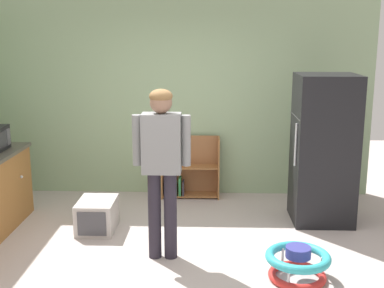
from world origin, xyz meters
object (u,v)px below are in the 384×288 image
Objects in this scene: refrigerator at (324,149)px; bookshelf at (186,171)px; baby_walker at (298,263)px; pet_carrier at (97,215)px; standing_person at (162,158)px.

refrigerator is 1.96m from bookshelf.
baby_walker is at bearing -109.36° from refrigerator.
bookshelf is 2.66m from baby_walker.
refrigerator reaches higher than pet_carrier.
pet_carrier reaches higher than baby_walker.
pet_carrier is at bearing 140.27° from standing_person.
refrigerator is 2.95× the size of baby_walker.
bookshelf is 1.62m from pet_carrier.
refrigerator is at bearing 70.64° from baby_walker.
refrigerator is 2.09× the size of bookshelf.
refrigerator is at bearing 8.90° from pet_carrier.
standing_person is 1.63m from baby_walker.
standing_person is at bearing -94.19° from bookshelf.
bookshelf is 1.41× the size of baby_walker.
standing_person is at bearing 161.75° from baby_walker.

